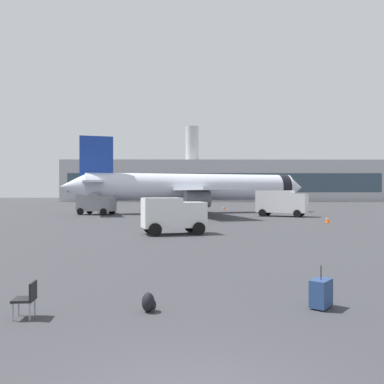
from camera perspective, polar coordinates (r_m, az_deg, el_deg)
name	(u,v)px	position (r m, az deg, el deg)	size (l,w,h in m)	color
airplane_at_gate	(192,187)	(56.41, -0.03, 0.67)	(35.31, 32.16, 10.50)	silver
service_truck	(96,203)	(53.62, -13.71, -1.49)	(5.23, 3.63, 2.90)	gray
fuel_truck	(281,202)	(49.68, 12.76, -1.42)	(6.44, 4.83, 3.20)	white
cargo_van	(173,214)	(28.04, -2.78, -3.17)	(4.78, 3.32, 2.60)	white
safety_cone_near	(224,208)	(67.23, 4.65, -2.27)	(0.44, 0.44, 0.68)	#F2590C
safety_cone_mid	(328,219)	(40.63, 18.98, -3.75)	(0.44, 0.44, 0.70)	#F2590C
rolling_suitcase	(321,293)	(11.03, 18.15, -13.69)	(0.72, 0.75, 1.10)	navy
traveller_backpack	(149,302)	(10.31, -6.23, -15.57)	(0.36, 0.40, 0.48)	black
gate_chair	(27,297)	(10.47, -22.66, -13.83)	(0.52, 0.52, 0.86)	black
terminal_building	(222,181)	(134.32, 4.34, 1.57)	(103.57, 21.33, 25.18)	#B2B2B7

